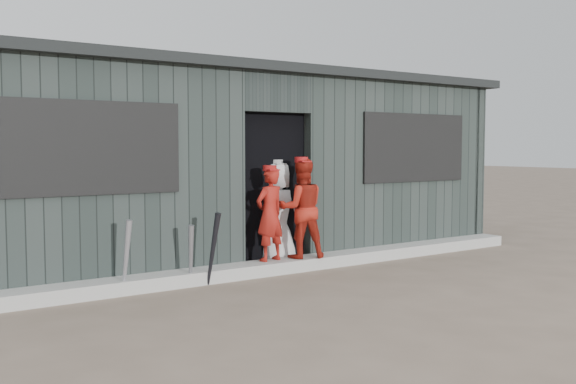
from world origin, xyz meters
TOP-DOWN VIEW (x-y plane):
  - ground at (0.00, 0.00)m, footprint 80.00×80.00m
  - curb at (0.00, 1.82)m, footprint 8.00×0.36m
  - bat_left at (-2.14, 1.68)m, footprint 0.11×0.22m
  - bat_mid at (-1.39, 1.69)m, footprint 0.12×0.19m
  - bat_right at (-1.18, 1.57)m, footprint 0.13×0.25m
  - player_red_left at (-0.23, 1.86)m, footprint 0.47×0.36m
  - player_red_right at (0.22, 1.82)m, footprint 0.74×0.66m
  - player_grey_back at (0.09, 2.19)m, footprint 0.69×0.47m
  - dugout at (-0.00, 3.50)m, footprint 8.30×3.30m

SIDE VIEW (x-z plane):
  - ground at x=0.00m, z-range 0.00..0.00m
  - curb at x=0.00m, z-range 0.00..0.15m
  - bat_mid at x=-1.39m, z-range 0.00..0.70m
  - bat_left at x=-2.14m, z-range 0.00..0.81m
  - bat_right at x=-1.18m, z-range 0.00..0.84m
  - player_grey_back at x=0.09m, z-range 0.00..1.37m
  - player_red_left at x=-0.23m, z-range 0.15..1.31m
  - player_red_right at x=0.22m, z-range 0.15..1.41m
  - dugout at x=0.00m, z-range -0.02..2.60m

